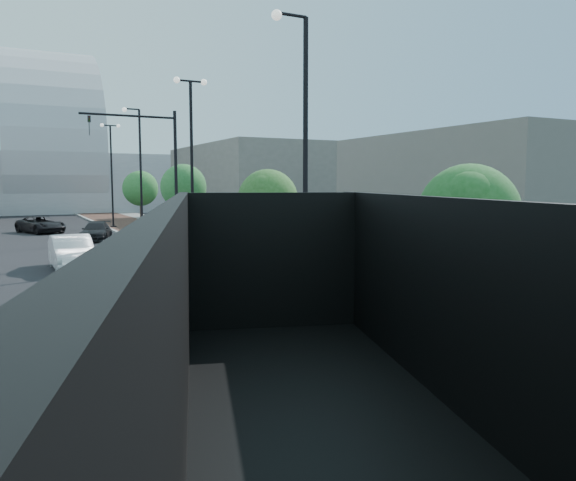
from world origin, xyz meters
name	(u,v)px	position (x,y,z in m)	size (l,w,h in m)	color
ground	(573,437)	(0.00, 0.00, 0.00)	(220.00, 220.00, 0.00)	black
sidewalk	(162,231)	(3.50, 40.00, 0.06)	(7.00, 140.00, 0.12)	#4C2D23
concrete_strip	(194,230)	(6.20, 40.00, 0.07)	(2.40, 140.00, 0.13)	slate
curb	(119,233)	(0.00, 40.00, 0.07)	(0.30, 140.00, 0.14)	gray
dump_truck	(282,345)	(-4.34, 1.71, 1.64)	(6.86, 14.17, 3.89)	black
white_sedan	(72,253)	(-5.28, 21.96, 0.81)	(1.71, 4.90, 1.61)	silver
dark_car_mid	(41,225)	(-5.50, 43.58, 0.69)	(2.28, 4.94, 1.37)	black
dark_car_far	(96,231)	(-2.34, 35.40, 0.64)	(1.80, 4.43, 1.28)	black
pedestrian	(337,257)	(4.81, 14.81, 0.82)	(0.60, 0.39, 1.64)	black
streetlight_1	(302,173)	(0.49, 10.00, 4.34)	(1.44, 0.56, 9.21)	black
streetlight_2	(192,168)	(0.60, 22.00, 4.82)	(1.72, 0.56, 9.28)	black
streetlight_3	(139,179)	(0.49, 34.00, 4.34)	(1.44, 0.56, 9.21)	black
streetlight_4	(112,174)	(0.60, 46.00, 4.82)	(1.72, 0.56, 9.28)	black
traffic_mast	(160,166)	(-0.30, 25.00, 4.98)	(5.09, 0.20, 8.00)	black
tree_0	(469,215)	(1.65, 4.02, 3.30)	(2.38, 2.33, 4.48)	#382619
tree_1	(269,200)	(1.65, 15.02, 3.36)	(2.50, 2.47, 4.61)	#382619
tree_2	(184,187)	(1.65, 27.02, 3.80)	(2.73, 2.73, 5.18)	#382619
tree_3	(141,188)	(1.65, 39.02, 3.62)	(2.78, 2.78, 5.02)	#382619
convention_center	(49,170)	(-2.00, 85.00, 6.00)	(50.00, 30.00, 50.00)	#9B9EA4
commercial_block_ne	(252,183)	(16.00, 50.00, 4.00)	(12.00, 22.00, 8.00)	#64605A
commercial_block_e	(473,192)	(18.00, 20.00, 3.50)	(10.00, 16.00, 7.00)	#65625B
utility_cover_1	(388,311)	(2.40, 8.00, 0.13)	(0.50, 0.50, 0.02)	black
utility_cover_2	(248,264)	(2.40, 19.00, 0.13)	(0.50, 0.50, 0.02)	black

